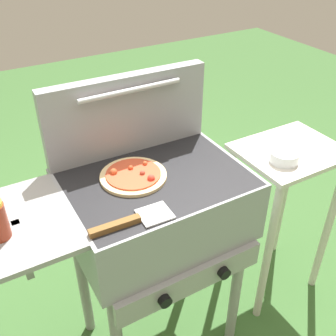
{
  "coord_description": "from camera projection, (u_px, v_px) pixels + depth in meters",
  "views": [
    {
      "loc": [
        -0.54,
        -1.02,
        1.71
      ],
      "look_at": [
        0.05,
        0.0,
        0.92
      ],
      "focal_mm": 43.03,
      "sensor_mm": 36.0,
      "label": 1
    }
  ],
  "objects": [
    {
      "name": "topping_bowl_near",
      "position": [
        284.0,
        157.0,
        1.64
      ],
      "size": [
        0.12,
        0.12,
        0.04
      ],
      "color": "silver",
      "rests_on": "prep_table"
    },
    {
      "name": "ground_plane",
      "position": [
        159.0,
        332.0,
        1.91
      ],
      "size": [
        8.0,
        8.0,
        0.0
      ],
      "primitive_type": "plane",
      "color": "#38602D"
    },
    {
      "name": "pizza_pepperoni",
      "position": [
        133.0,
        175.0,
        1.4
      ],
      "size": [
        0.23,
        0.23,
        0.04
      ],
      "color": "beige",
      "rests_on": "grill"
    },
    {
      "name": "grill",
      "position": [
        154.0,
        210.0,
        1.48
      ],
      "size": [
        0.96,
        0.53,
        0.9
      ],
      "color": "gray",
      "rests_on": "ground_plane"
    },
    {
      "name": "grill_lid_open",
      "position": [
        127.0,
        114.0,
        1.48
      ],
      "size": [
        0.63,
        0.09,
        0.3
      ],
      "color": "gray",
      "rests_on": "grill"
    },
    {
      "name": "prep_table",
      "position": [
        282.0,
        194.0,
        1.86
      ],
      "size": [
        0.44,
        0.36,
        0.81
      ],
      "color": "beige",
      "rests_on": "ground_plane"
    },
    {
      "name": "spatula",
      "position": [
        132.0,
        221.0,
        1.2
      ],
      "size": [
        0.26,
        0.09,
        0.02
      ],
      "color": "#B7BABF",
      "rests_on": "grill"
    }
  ]
}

